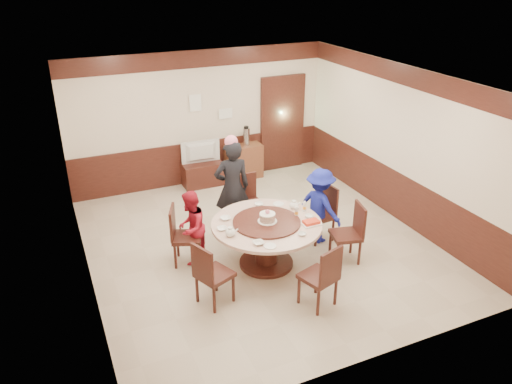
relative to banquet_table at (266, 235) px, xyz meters
name	(u,v)px	position (x,y,z in m)	size (l,w,h in m)	color
room	(259,186)	(0.16, 0.62, 0.55)	(6.00, 6.04, 2.84)	#C0B19A
banquet_table	(266,235)	(0.00, 0.00, 0.00)	(1.70, 1.70, 0.78)	#3C1812
chair_0	(320,223)	(1.18, 0.37, -0.23)	(0.49, 0.48, 0.97)	#3C1812
chair_1	(250,211)	(0.25, 1.26, -0.23)	(0.44, 0.45, 0.97)	#3C1812
chair_2	(186,245)	(-1.13, 0.58, -0.23)	(0.58, 0.57, 0.97)	#3C1812
chair_3	(214,284)	(-1.08, -0.58, -0.23)	(0.58, 0.57, 0.97)	#3C1812
chair_4	(319,286)	(0.23, -1.22, -0.23)	(0.55, 0.56, 0.97)	#3C1812
chair_5	(346,243)	(1.23, -0.39, -0.23)	(0.53, 0.53, 0.97)	#3C1812
person_standing	(232,188)	(-0.09, 1.20, 0.32)	(0.62, 0.41, 1.71)	black
person_red	(191,228)	(-1.03, 0.58, 0.07)	(0.59, 0.46, 1.21)	#AE172A
person_blue	(320,206)	(1.14, 0.33, 0.12)	(0.85, 0.49, 1.32)	navy
birthday_cake	(267,217)	(0.01, -0.01, 0.32)	(0.30, 0.30, 0.20)	white
teapot_left	(230,232)	(-0.65, -0.15, 0.28)	(0.17, 0.15, 0.13)	white
teapot_right	(294,205)	(0.60, 0.26, 0.28)	(0.17, 0.15, 0.13)	white
bowl_0	(225,218)	(-0.54, 0.36, 0.24)	(0.16, 0.16, 0.04)	white
bowl_1	(302,234)	(0.31, -0.56, 0.24)	(0.12, 0.12, 0.04)	white
bowl_2	(258,243)	(-0.37, -0.52, 0.24)	(0.16, 0.16, 0.04)	white
bowl_3	(309,216)	(0.68, -0.11, 0.24)	(0.13, 0.13, 0.04)	white
bowl_4	(222,229)	(-0.70, 0.07, 0.24)	(0.15, 0.15, 0.04)	white
bowl_5	(259,204)	(0.13, 0.58, 0.24)	(0.15, 0.15, 0.05)	white
saucer_near	(270,246)	(-0.25, -0.65, 0.22)	(0.18, 0.18, 0.01)	white
saucer_far	(278,204)	(0.45, 0.50, 0.22)	(0.18, 0.18, 0.01)	white
shrimp_platter	(311,223)	(0.60, -0.32, 0.24)	(0.30, 0.20, 0.06)	white
bottle_0	(297,212)	(0.51, 0.00, 0.30)	(0.06, 0.06, 0.16)	silver
bottle_1	(304,207)	(0.71, 0.10, 0.30)	(0.06, 0.06, 0.16)	silver
tv_stand	(203,174)	(0.07, 3.36, -0.28)	(0.85, 0.45, 0.50)	#3C1812
television	(202,153)	(0.07, 3.36, 0.21)	(0.83, 0.11, 0.48)	gray
side_cabinet	(243,161)	(1.03, 3.39, -0.16)	(0.80, 0.40, 0.75)	brown
thermos	(246,137)	(1.10, 3.39, 0.41)	(0.15, 0.15, 0.38)	silver
notice_left	(195,103)	(0.05, 3.56, 1.22)	(0.25, 0.00, 0.35)	white
notice_right	(226,114)	(0.70, 3.56, 0.92)	(0.30, 0.00, 0.22)	white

